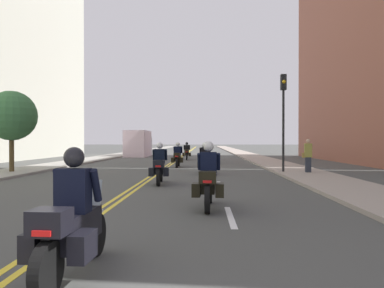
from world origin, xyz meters
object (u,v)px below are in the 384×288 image
(traffic_light_near, at_px, (283,106))
(pedestrian_0, at_px, (308,156))
(street_tree_0, at_px, (11,116))
(parked_truck, at_px, (139,145))
(motorcycle_6, at_px, (187,152))
(motorcycle_4, at_px, (178,157))
(motorcycle_3, at_px, (205,161))
(motorcycle_2, at_px, (160,167))
(motorcycle_5, at_px, (206,154))
(motorcycle_0, at_px, (71,225))
(motorcycle_1, at_px, (209,182))

(traffic_light_near, distance_m, pedestrian_0, 2.84)
(street_tree_0, xyz_separation_m, parked_truck, (2.72, 21.98, -1.71))
(motorcycle_6, bearing_deg, motorcycle_4, -92.41)
(motorcycle_3, bearing_deg, motorcycle_2, -110.16)
(motorcycle_5, relative_size, pedestrian_0, 1.23)
(motorcycle_0, xyz_separation_m, pedestrian_0, (6.85, 14.44, 0.28))
(motorcycle_1, bearing_deg, motorcycle_3, 93.25)
(pedestrian_0, bearing_deg, motorcycle_4, -30.81)
(motorcycle_0, xyz_separation_m, motorcycle_4, (-0.08, 19.51, 0.00))
(motorcycle_0, height_order, motorcycle_5, motorcycle_5)
(street_tree_0, bearing_deg, motorcycle_6, 60.19)
(motorcycle_2, xyz_separation_m, traffic_light_near, (5.80, 4.76, 2.83))
(motorcycle_4, relative_size, motorcycle_5, 0.99)
(motorcycle_1, bearing_deg, motorcycle_5, 92.74)
(motorcycle_1, bearing_deg, street_tree_0, 138.90)
(motorcycle_6, bearing_deg, pedestrian_0, -66.55)
(motorcycle_5, relative_size, traffic_light_near, 0.43)
(motorcycle_0, bearing_deg, motorcycle_1, 72.53)
(motorcycle_5, bearing_deg, street_tree_0, -134.21)
(motorcycle_2, distance_m, motorcycle_3, 4.99)
(pedestrian_0, distance_m, street_tree_0, 15.28)
(traffic_light_near, bearing_deg, motorcycle_1, -111.42)
(motorcycle_0, bearing_deg, motorcycle_6, 92.72)
(motorcycle_0, xyz_separation_m, motorcycle_1, (1.75, 4.73, 0.03))
(motorcycle_5, xyz_separation_m, parked_truck, (-7.35, 12.14, 0.62))
(motorcycle_2, xyz_separation_m, pedestrian_0, (6.96, 4.42, 0.26))
(motorcycle_2, bearing_deg, motorcycle_0, -92.23)
(motorcycle_6, height_order, street_tree_0, street_tree_0)
(motorcycle_3, bearing_deg, motorcycle_1, -88.77)
(motorcycle_2, height_order, parked_truck, parked_truck)
(motorcycle_1, distance_m, parked_truck, 32.50)
(motorcycle_3, distance_m, motorcycle_5, 9.58)
(motorcycle_3, distance_m, pedestrian_0, 5.19)
(motorcycle_6, relative_size, street_tree_0, 0.53)
(motorcycle_6, bearing_deg, motorcycle_0, -91.68)
(motorcycle_5, bearing_deg, motorcycle_3, -89.17)
(traffic_light_near, bearing_deg, motorcycle_6, 111.62)
(motorcycle_5, bearing_deg, traffic_light_near, -66.12)
(motorcycle_1, distance_m, traffic_light_near, 11.16)
(motorcycle_6, xyz_separation_m, street_tree_0, (-8.35, -14.58, 2.32))
(traffic_light_near, bearing_deg, motorcycle_0, -111.06)
(motorcycle_5, height_order, street_tree_0, street_tree_0)
(motorcycle_0, bearing_deg, motorcycle_5, 88.64)
(motorcycle_0, relative_size, pedestrian_0, 1.19)
(motorcycle_3, distance_m, parked_truck, 22.90)
(motorcycle_3, distance_m, traffic_light_near, 4.91)
(pedestrian_0, relative_size, street_tree_0, 0.42)
(motorcycle_2, xyz_separation_m, motorcycle_6, (0.17, 18.98, -0.01))
(motorcycle_0, height_order, pedestrian_0, pedestrian_0)
(motorcycle_2, bearing_deg, motorcycle_6, 86.63)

